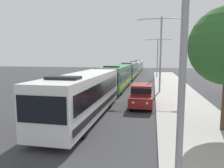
# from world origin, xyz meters

# --- Properties ---
(bus_lead) EXTENTS (2.58, 11.43, 3.21)m
(bus_lead) POSITION_xyz_m (-1.30, 11.29, 1.69)
(bus_lead) COLOR silver
(bus_lead) RESTS_ON ground_plane
(bus_second_in_line) EXTENTS (2.58, 12.09, 3.21)m
(bus_second_in_line) POSITION_xyz_m (-1.30, 24.28, 1.69)
(bus_second_in_line) COLOR #33724C
(bus_second_in_line) RESTS_ON ground_plane
(bus_middle) EXTENTS (2.58, 11.47, 3.21)m
(bus_middle) POSITION_xyz_m (-1.30, 37.53, 1.69)
(bus_middle) COLOR #33724C
(bus_middle) RESTS_ON ground_plane
(bus_fourth_in_line) EXTENTS (2.58, 11.29, 3.21)m
(bus_fourth_in_line) POSITION_xyz_m (-1.30, 50.07, 1.69)
(bus_fourth_in_line) COLOR silver
(bus_fourth_in_line) RESTS_ON ground_plane
(bus_rear) EXTENTS (2.58, 10.50, 3.21)m
(bus_rear) POSITION_xyz_m (-1.30, 62.64, 1.69)
(bus_rear) COLOR silver
(bus_rear) RESTS_ON ground_plane
(white_suv) EXTENTS (1.86, 4.59, 1.90)m
(white_suv) POSITION_xyz_m (2.40, 15.39, 1.03)
(white_suv) COLOR maroon
(white_suv) RESTS_ON ground_plane
(streetlamp_near) EXTENTS (6.26, 0.28, 8.53)m
(streetlamp_near) POSITION_xyz_m (4.10, 3.82, 5.38)
(streetlamp_near) COLOR gray
(streetlamp_near) RESTS_ON sidewalk
(streetlamp_mid) EXTENTS (5.42, 0.28, 8.58)m
(streetlamp_mid) POSITION_xyz_m (4.10, 22.53, 5.34)
(streetlamp_mid) COLOR gray
(streetlamp_mid) RESTS_ON sidewalk
(streetlamp_far) EXTENTS (5.18, 0.28, 7.77)m
(streetlamp_far) POSITION_xyz_m (4.10, 41.24, 4.90)
(streetlamp_far) COLOR gray
(streetlamp_far) RESTS_ON sidewalk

